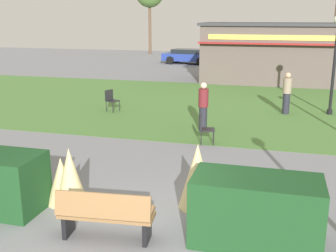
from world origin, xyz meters
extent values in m
plane|color=slate|center=(0.00, 0.00, 0.00)|extent=(80.00, 80.00, 0.00)
cube|color=#4C7A38|center=(0.00, 11.97, 0.00)|extent=(36.00, 12.00, 0.01)
cube|color=olive|center=(-0.40, 0.04, 0.45)|extent=(1.74, 0.64, 0.06)
cube|color=olive|center=(-0.37, -0.18, 0.73)|extent=(1.70, 0.29, 0.44)
cube|color=black|center=(-1.12, -0.03, 0.23)|extent=(0.12, 0.45, 0.45)
cube|color=black|center=(0.33, 0.11, 0.23)|extent=(0.12, 0.45, 0.45)
cube|color=olive|center=(-1.20, -0.04, 0.57)|extent=(0.10, 0.44, 0.06)
cube|color=olive|center=(0.41, 0.12, 0.57)|extent=(0.10, 0.44, 0.06)
cube|color=#19421E|center=(2.16, 0.58, 0.60)|extent=(2.21, 1.10, 1.21)
cone|color=#D1BC7F|center=(-1.89, 1.15, 0.50)|extent=(0.67, 0.67, 1.01)
cone|color=#D1BC7F|center=(-1.66, 1.10, 0.63)|extent=(0.69, 0.69, 1.25)
cone|color=#D1BC7F|center=(0.91, 1.71, 0.69)|extent=(0.78, 0.78, 1.38)
cylinder|color=black|center=(4.44, 11.45, 0.10)|extent=(0.22, 0.22, 0.20)
cylinder|color=black|center=(4.44, 11.45, 1.79)|extent=(0.12, 0.12, 3.58)
cube|color=#594C47|center=(2.75, 19.57, 1.66)|extent=(9.82, 3.69, 3.32)
cube|color=#333338|center=(2.75, 19.57, 3.40)|extent=(10.12, 3.99, 0.16)
cube|color=maroon|center=(2.75, 17.55, 2.39)|extent=(9.92, 0.36, 0.08)
cube|color=#D8CC4C|center=(2.75, 17.71, 2.72)|extent=(8.84, 0.04, 0.28)
cube|color=black|center=(0.35, 6.18, 0.45)|extent=(0.51, 0.51, 0.04)
cube|color=black|center=(0.15, 6.15, 0.67)|extent=(0.12, 0.44, 0.44)
cylinder|color=black|center=(0.57, 6.03, 0.23)|extent=(0.03, 0.03, 0.45)
cylinder|color=black|center=(0.50, 6.40, 0.23)|extent=(0.03, 0.03, 0.45)
cylinder|color=black|center=(0.19, 5.96, 0.23)|extent=(0.03, 0.03, 0.45)
cylinder|color=black|center=(0.12, 6.34, 0.23)|extent=(0.03, 0.03, 0.45)
cube|color=black|center=(-4.25, 9.65, 0.45)|extent=(0.57, 0.57, 0.04)
cube|color=black|center=(-4.43, 9.72, 0.67)|extent=(0.20, 0.42, 0.44)
cylinder|color=black|center=(-4.14, 9.40, 0.23)|extent=(0.03, 0.03, 0.45)
cylinder|color=black|center=(-4.00, 9.75, 0.23)|extent=(0.03, 0.03, 0.45)
cylinder|color=black|center=(-4.49, 9.54, 0.23)|extent=(0.03, 0.03, 0.45)
cylinder|color=black|center=(-4.35, 9.90, 0.23)|extent=(0.03, 0.03, 0.45)
cylinder|color=#23232D|center=(-0.07, 7.64, 0.42)|extent=(0.28, 0.28, 0.85)
cylinder|color=maroon|center=(-0.07, 7.64, 1.16)|extent=(0.34, 0.34, 0.62)
sphere|color=beige|center=(-0.07, 7.64, 1.58)|extent=(0.22, 0.22, 0.22)
cylinder|color=#23232D|center=(2.71, 11.05, 0.42)|extent=(0.28, 0.28, 0.85)
cylinder|color=gray|center=(2.71, 11.05, 1.16)|extent=(0.34, 0.34, 0.62)
sphere|color=tan|center=(2.71, 11.05, 1.58)|extent=(0.22, 0.22, 0.22)
cube|color=navy|center=(-5.05, 28.03, 0.55)|extent=(4.36, 2.23, 0.60)
cube|color=black|center=(-5.20, 28.04, 0.98)|extent=(2.46, 1.82, 0.44)
cylinder|color=black|center=(-3.66, 28.81, 0.32)|extent=(0.66, 0.29, 0.64)
cylinder|color=black|center=(-3.85, 26.98, 0.32)|extent=(0.66, 0.29, 0.64)
cylinder|color=black|center=(-6.25, 29.08, 0.32)|extent=(0.66, 0.29, 0.64)
cylinder|color=black|center=(-6.44, 27.25, 0.32)|extent=(0.66, 0.29, 0.64)
cube|color=black|center=(0.48, 28.03, 0.55)|extent=(4.36, 2.21, 0.60)
cube|color=black|center=(0.33, 28.04, 0.98)|extent=(2.46, 1.81, 0.44)
cylinder|color=black|center=(1.87, 28.81, 0.32)|extent=(0.66, 0.28, 0.64)
cylinder|color=black|center=(1.69, 26.98, 0.32)|extent=(0.66, 0.28, 0.64)
cylinder|color=black|center=(-0.72, 29.08, 0.32)|extent=(0.66, 0.28, 0.64)
cylinder|color=black|center=(-0.91, 27.24, 0.32)|extent=(0.66, 0.28, 0.64)
cylinder|color=brown|center=(6.53, 31.80, 2.72)|extent=(0.28, 0.28, 5.44)
cylinder|color=brown|center=(-10.86, 35.87, 2.48)|extent=(0.28, 0.28, 4.95)
camera|label=1|loc=(2.42, -6.21, 3.87)|focal=44.74mm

